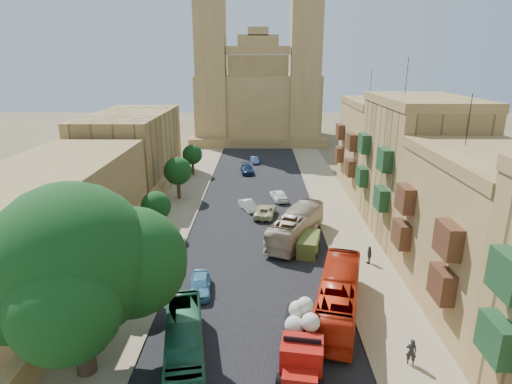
{
  "coord_description": "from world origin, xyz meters",
  "views": [
    {
      "loc": [
        0.38,
        -16.33,
        17.12
      ],
      "look_at": [
        0.0,
        26.0,
        4.0
      ],
      "focal_mm": 30.0,
      "sensor_mm": 36.0,
      "label": 1
    }
  ],
  "objects_px": {
    "street_tree_a": "(117,253)",
    "bus_cream_east": "(296,226)",
    "church": "(258,96)",
    "olive_pickup": "(309,244)",
    "pedestrian_a": "(411,352)",
    "bus_red_east": "(338,296)",
    "bus_green_north": "(184,343)",
    "ficus_tree": "(75,267)",
    "street_tree_c": "(178,171)",
    "car_dkblue": "(247,169)",
    "car_blue_a": "(200,284)",
    "car_white_a": "(249,205)",
    "street_tree_d": "(192,155)",
    "pedestrian_c": "(369,255)",
    "street_tree_b": "(156,206)",
    "car_white_b": "(279,195)",
    "car_cream": "(265,211)",
    "car_blue_b": "(255,160)"
  },
  "relations": [
    {
      "from": "street_tree_a",
      "to": "bus_cream_east",
      "type": "distance_m",
      "value": 17.86
    },
    {
      "from": "church",
      "to": "bus_cream_east",
      "type": "relative_size",
      "value": 3.4
    },
    {
      "from": "olive_pickup",
      "to": "pedestrian_a",
      "type": "distance_m",
      "value": 15.83
    },
    {
      "from": "street_tree_a",
      "to": "bus_red_east",
      "type": "relative_size",
      "value": 0.51
    },
    {
      "from": "bus_cream_east",
      "to": "pedestrian_a",
      "type": "xyz_separation_m",
      "value": [
        5.26,
        -18.09,
        -0.65
      ]
    },
    {
      "from": "bus_green_north",
      "to": "ficus_tree",
      "type": "bearing_deg",
      "value": 179.07
    },
    {
      "from": "street_tree_c",
      "to": "car_dkblue",
      "type": "bearing_deg",
      "value": 57.03
    },
    {
      "from": "car_blue_a",
      "to": "car_white_a",
      "type": "xyz_separation_m",
      "value": [
        3.22,
        18.87,
        -0.09
      ]
    },
    {
      "from": "ficus_tree",
      "to": "street_tree_d",
      "type": "relative_size",
      "value": 2.37
    },
    {
      "from": "street_tree_c",
      "to": "bus_red_east",
      "type": "xyz_separation_m",
      "value": [
        15.84,
        -26.22,
        -2.14
      ]
    },
    {
      "from": "car_dkblue",
      "to": "pedestrian_c",
      "type": "bearing_deg",
      "value": -76.7
    },
    {
      "from": "bus_green_north",
      "to": "bus_red_east",
      "type": "xyz_separation_m",
      "value": [
        9.84,
        4.93,
        0.24
      ]
    },
    {
      "from": "street_tree_b",
      "to": "car_white_b",
      "type": "relative_size",
      "value": 1.14
    },
    {
      "from": "street_tree_a",
      "to": "car_white_a",
      "type": "bearing_deg",
      "value": 65.22
    },
    {
      "from": "car_white_b",
      "to": "car_blue_a",
      "type": "bearing_deg",
      "value": 60.02
    },
    {
      "from": "street_tree_b",
      "to": "car_white_a",
      "type": "distance_m",
      "value": 12.1
    },
    {
      "from": "ficus_tree",
      "to": "car_white_a",
      "type": "distance_m",
      "value": 29.51
    },
    {
      "from": "olive_pickup",
      "to": "car_cream",
      "type": "bearing_deg",
      "value": 112.44
    },
    {
      "from": "car_white_a",
      "to": "car_white_b",
      "type": "distance_m",
      "value": 5.27
    },
    {
      "from": "street_tree_d",
      "to": "bus_green_north",
      "type": "bearing_deg",
      "value": -82.08
    },
    {
      "from": "car_white_a",
      "to": "car_white_b",
      "type": "relative_size",
      "value": 0.87
    },
    {
      "from": "bus_red_east",
      "to": "car_white_a",
      "type": "relative_size",
      "value": 3.03
    },
    {
      "from": "bus_cream_east",
      "to": "car_cream",
      "type": "relative_size",
      "value": 2.3
    },
    {
      "from": "ficus_tree",
      "to": "car_blue_a",
      "type": "relative_size",
      "value": 2.81
    },
    {
      "from": "car_blue_a",
      "to": "street_tree_b",
      "type": "bearing_deg",
      "value": 112.86
    },
    {
      "from": "street_tree_a",
      "to": "car_white_a",
      "type": "xyz_separation_m",
      "value": [
        9.06,
        19.63,
        -3.09
      ]
    },
    {
      "from": "bus_cream_east",
      "to": "car_white_b",
      "type": "relative_size",
      "value": 2.62
    },
    {
      "from": "street_tree_c",
      "to": "car_blue_b",
      "type": "xyz_separation_m",
      "value": [
        9.5,
        19.83,
        -3.1
      ]
    },
    {
      "from": "car_white_a",
      "to": "car_cream",
      "type": "bearing_deg",
      "value": -72.42
    },
    {
      "from": "street_tree_b",
      "to": "car_white_a",
      "type": "height_order",
      "value": "street_tree_b"
    },
    {
      "from": "bus_red_east",
      "to": "car_white_b",
      "type": "height_order",
      "value": "bus_red_east"
    },
    {
      "from": "car_white_b",
      "to": "street_tree_d",
      "type": "bearing_deg",
      "value": -57.51
    },
    {
      "from": "car_cream",
      "to": "pedestrian_a",
      "type": "height_order",
      "value": "pedestrian_a"
    },
    {
      "from": "church",
      "to": "car_white_a",
      "type": "relative_size",
      "value": 10.19
    },
    {
      "from": "olive_pickup",
      "to": "bus_red_east",
      "type": "distance_m",
      "value": 10.29
    },
    {
      "from": "bus_cream_east",
      "to": "car_blue_a",
      "type": "bearing_deg",
      "value": 74.94
    },
    {
      "from": "car_blue_a",
      "to": "car_blue_b",
      "type": "distance_m",
      "value": 43.23
    },
    {
      "from": "ficus_tree",
      "to": "bus_red_east",
      "type": "bearing_deg",
      "value": 20.75
    },
    {
      "from": "car_blue_a",
      "to": "street_tree_d",
      "type": "bearing_deg",
      "value": 94.82
    },
    {
      "from": "bus_red_east",
      "to": "ficus_tree",
      "type": "bearing_deg",
      "value": 35.08
    },
    {
      "from": "ficus_tree",
      "to": "car_white_b",
      "type": "bearing_deg",
      "value": 68.71
    },
    {
      "from": "car_blue_a",
      "to": "pedestrian_c",
      "type": "height_order",
      "value": "pedestrian_c"
    },
    {
      "from": "olive_pickup",
      "to": "bus_red_east",
      "type": "xyz_separation_m",
      "value": [
        0.91,
        -10.22,
        0.71
      ]
    },
    {
      "from": "car_blue_b",
      "to": "bus_cream_east",
      "type": "bearing_deg",
      "value": -90.84
    },
    {
      "from": "street_tree_d",
      "to": "pedestrian_c",
      "type": "bearing_deg",
      "value": -56.52
    },
    {
      "from": "pedestrian_a",
      "to": "car_white_a",
      "type": "bearing_deg",
      "value": -53.26
    },
    {
      "from": "church",
      "to": "car_dkblue",
      "type": "distance_m",
      "value": 31.03
    },
    {
      "from": "olive_pickup",
      "to": "bus_red_east",
      "type": "relative_size",
      "value": 0.39
    },
    {
      "from": "car_dkblue",
      "to": "car_blue_b",
      "type": "relative_size",
      "value": 1.36
    },
    {
      "from": "car_white_b",
      "to": "pedestrian_c",
      "type": "bearing_deg",
      "value": 99.42
    }
  ]
}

